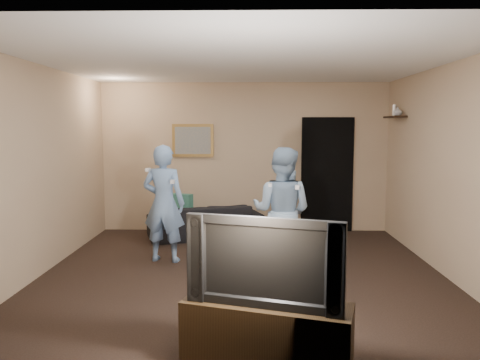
{
  "coord_description": "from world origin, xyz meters",
  "views": [
    {
      "loc": [
        0.08,
        -5.7,
        1.83
      ],
      "look_at": [
        -0.04,
        0.3,
        1.15
      ],
      "focal_mm": 35.0,
      "sensor_mm": 36.0,
      "label": 1
    }
  ],
  "objects_px": {
    "sofa": "(205,221)",
    "tv_console": "(267,332)",
    "wii_player_right": "(282,211)",
    "wii_player_left": "(164,203)",
    "television": "(267,259)"
  },
  "relations": [
    {
      "from": "sofa",
      "to": "tv_console",
      "type": "height_order",
      "value": "sofa"
    },
    {
      "from": "tv_console",
      "to": "wii_player_right",
      "type": "relative_size",
      "value": 0.82
    },
    {
      "from": "tv_console",
      "to": "wii_player_left",
      "type": "xyz_separation_m",
      "value": [
        -1.3,
        2.77,
        0.55
      ]
    },
    {
      "from": "sofa",
      "to": "wii_player_left",
      "type": "distance_m",
      "value": 1.58
    },
    {
      "from": "tv_console",
      "to": "wii_player_right",
      "type": "bearing_deg",
      "value": 99.76
    },
    {
      "from": "tv_console",
      "to": "wii_player_left",
      "type": "bearing_deg",
      "value": 131.64
    },
    {
      "from": "wii_player_left",
      "to": "wii_player_right",
      "type": "xyz_separation_m",
      "value": [
        1.56,
        -0.55,
        -0.01
      ]
    },
    {
      "from": "tv_console",
      "to": "sofa",
      "type": "bearing_deg",
      "value": 118.3
    },
    {
      "from": "sofa",
      "to": "wii_player_right",
      "type": "height_order",
      "value": "wii_player_right"
    },
    {
      "from": "tv_console",
      "to": "television",
      "type": "height_order",
      "value": "television"
    },
    {
      "from": "tv_console",
      "to": "wii_player_right",
      "type": "distance_m",
      "value": 2.31
    },
    {
      "from": "sofa",
      "to": "television",
      "type": "xyz_separation_m",
      "value": [
        0.87,
        -4.2,
        0.56
      ]
    },
    {
      "from": "tv_console",
      "to": "television",
      "type": "relative_size",
      "value": 1.09
    },
    {
      "from": "sofa",
      "to": "wii_player_right",
      "type": "distance_m",
      "value": 2.34
    },
    {
      "from": "wii_player_right",
      "to": "sofa",
      "type": "bearing_deg",
      "value": 119.9
    }
  ]
}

